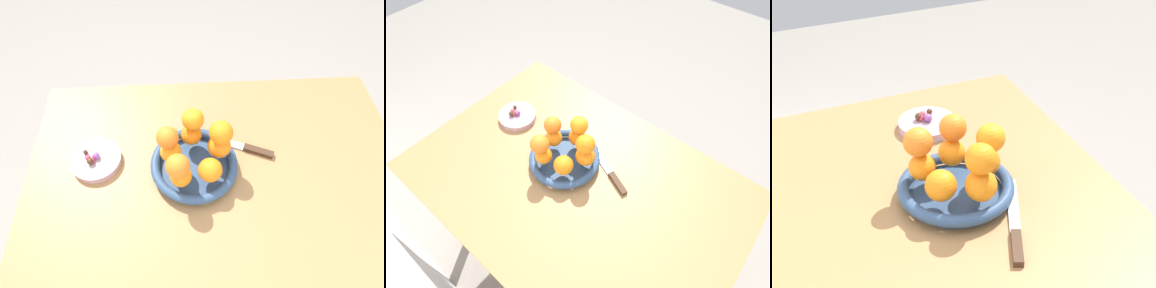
# 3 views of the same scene
# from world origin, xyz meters

# --- Properties ---
(dining_table) EXTENTS (1.10, 0.76, 0.74)m
(dining_table) POSITION_xyz_m (0.00, 0.00, 0.65)
(dining_table) COLOR #9E7042
(dining_table) RESTS_ON ground_plane
(fruit_bowl) EXTENTS (0.25, 0.25, 0.04)m
(fruit_bowl) POSITION_xyz_m (0.07, -0.03, 0.76)
(fruit_bowl) COLOR navy
(fruit_bowl) RESTS_ON dining_table
(candy_dish) EXTENTS (0.15, 0.15, 0.02)m
(candy_dish) POSITION_xyz_m (0.35, -0.07, 0.75)
(candy_dish) COLOR #B28C99
(candy_dish) RESTS_ON dining_table
(orange_0) EXTENTS (0.06, 0.06, 0.06)m
(orange_0) POSITION_xyz_m (0.07, -0.10, 0.81)
(orange_0) COLOR orange
(orange_0) RESTS_ON fruit_bowl
(orange_1) EXTENTS (0.06, 0.06, 0.06)m
(orange_1) POSITION_xyz_m (0.13, -0.05, 0.81)
(orange_1) COLOR orange
(orange_1) RESTS_ON fruit_bowl
(orange_2) EXTENTS (0.06, 0.06, 0.06)m
(orange_2) POSITION_xyz_m (0.11, 0.03, 0.81)
(orange_2) COLOR orange
(orange_2) RESTS_ON fruit_bowl
(orange_3) EXTENTS (0.06, 0.06, 0.06)m
(orange_3) POSITION_xyz_m (0.03, 0.02, 0.81)
(orange_3) COLOR orange
(orange_3) RESTS_ON fruit_bowl
(orange_4) EXTENTS (0.07, 0.07, 0.07)m
(orange_4) POSITION_xyz_m (0.00, -0.06, 0.81)
(orange_4) COLOR orange
(orange_4) RESTS_ON fruit_bowl
(orange_5) EXTENTS (0.06, 0.06, 0.06)m
(orange_5) POSITION_xyz_m (-0.00, -0.06, 0.88)
(orange_5) COLOR orange
(orange_5) RESTS_ON orange_4
(orange_6) EXTENTS (0.06, 0.06, 0.06)m
(orange_6) POSITION_xyz_m (0.11, 0.03, 0.87)
(orange_6) COLOR orange
(orange_6) RESTS_ON orange_2
(orange_7) EXTENTS (0.06, 0.06, 0.06)m
(orange_7) POSITION_xyz_m (0.07, -0.11, 0.87)
(orange_7) COLOR orange
(orange_7) RESTS_ON orange_0
(orange_8) EXTENTS (0.06, 0.06, 0.06)m
(orange_8) POSITION_xyz_m (0.14, -0.05, 0.87)
(orange_8) COLOR orange
(orange_8) RESTS_ON orange_1
(candy_ball_0) EXTENTS (0.02, 0.02, 0.02)m
(candy_ball_0) POSITION_xyz_m (0.36, -0.05, 0.77)
(candy_ball_0) COLOR #472819
(candy_ball_0) RESTS_ON candy_dish
(candy_ball_1) EXTENTS (0.02, 0.02, 0.02)m
(candy_ball_1) POSITION_xyz_m (0.37, -0.07, 0.77)
(candy_ball_1) COLOR gold
(candy_ball_1) RESTS_ON candy_dish
(candy_ball_2) EXTENTS (0.02, 0.02, 0.02)m
(candy_ball_2) POSITION_xyz_m (0.35, -0.07, 0.77)
(candy_ball_2) COLOR #C6384C
(candy_ball_2) RESTS_ON candy_dish
(candy_ball_3) EXTENTS (0.02, 0.02, 0.02)m
(candy_ball_3) POSITION_xyz_m (0.36, -0.06, 0.77)
(candy_ball_3) COLOR #C6384C
(candy_ball_3) RESTS_ON candy_dish
(candy_ball_4) EXTENTS (0.02, 0.02, 0.02)m
(candy_ball_4) POSITION_xyz_m (0.35, -0.07, 0.77)
(candy_ball_4) COLOR #8C4C99
(candy_ball_4) RESTS_ON candy_dish
(candy_ball_5) EXTENTS (0.01, 0.01, 0.01)m
(candy_ball_5) POSITION_xyz_m (0.38, -0.09, 0.77)
(candy_ball_5) COLOR #472819
(candy_ball_5) RESTS_ON candy_dish
(candy_ball_6) EXTENTS (0.02, 0.02, 0.02)m
(candy_ball_6) POSITION_xyz_m (0.37, -0.07, 0.77)
(candy_ball_6) COLOR #C6384C
(candy_ball_6) RESTS_ON candy_dish
(knife) EXTENTS (0.25, 0.12, 0.01)m
(knife) POSITION_xyz_m (-0.07, -0.10, 0.75)
(knife) COLOR #3F2819
(knife) RESTS_ON dining_table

